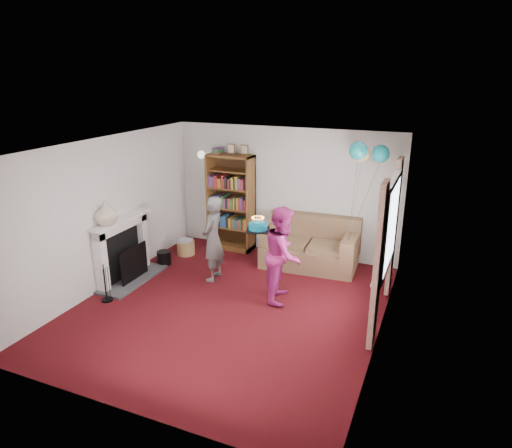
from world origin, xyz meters
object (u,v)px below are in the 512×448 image
at_px(person_striped, 213,239).
at_px(person_magenta, 283,254).
at_px(birthday_cake, 258,226).
at_px(bookcase, 232,203).
at_px(sofa, 311,248).

relative_size(person_striped, person_magenta, 0.97).
xyz_separation_m(person_striped, birthday_cake, (0.89, -0.11, 0.38)).
bearing_deg(person_striped, bookcase, -171.15).
bearing_deg(birthday_cake, bookcase, 127.73).
height_order(person_magenta, birthday_cake, person_magenta).
xyz_separation_m(person_magenta, birthday_cake, (-0.48, 0.10, 0.36)).
xyz_separation_m(sofa, person_magenta, (-0.03, -1.48, 0.43)).
bearing_deg(sofa, birthday_cake, -113.45).
bearing_deg(sofa, person_magenta, -94.45).
bearing_deg(person_magenta, birthday_cake, 68.09).
height_order(sofa, person_magenta, person_magenta).
relative_size(sofa, birthday_cake, 4.86).
bearing_deg(sofa, bookcase, 169.09).
bearing_deg(birthday_cake, person_striped, 172.62).
xyz_separation_m(sofa, person_striped, (-1.39, -1.26, 0.40)).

